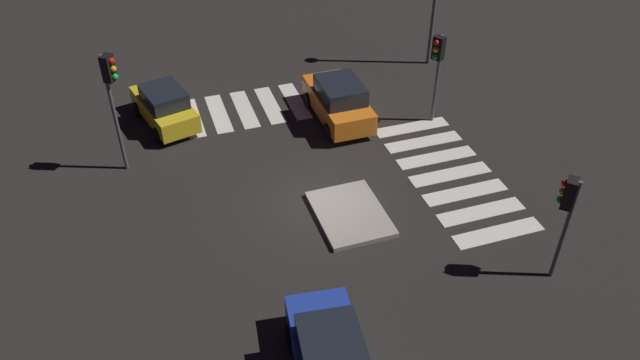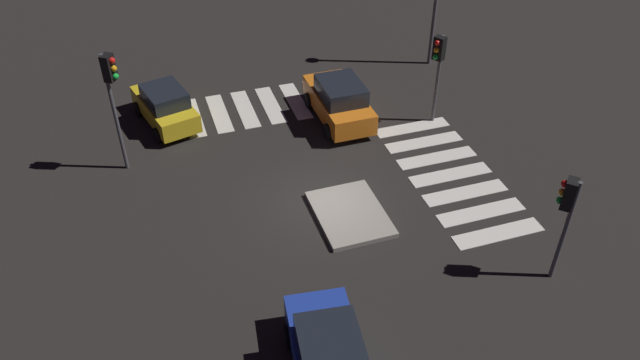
{
  "view_description": "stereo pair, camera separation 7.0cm",
  "coord_description": "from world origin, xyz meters",
  "px_view_note": "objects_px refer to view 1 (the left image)",
  "views": [
    {
      "loc": [
        -16.22,
        5.37,
        14.2
      ],
      "look_at": [
        0.0,
        0.0,
        1.0
      ],
      "focal_mm": 34.83,
      "sensor_mm": 36.0,
      "label": 1
    },
    {
      "loc": [
        -16.24,
        5.3,
        14.2
      ],
      "look_at": [
        0.0,
        0.0,
        1.0
      ],
      "focal_mm": 34.83,
      "sensor_mm": 36.0,
      "label": 2
    }
  ],
  "objects_px": {
    "traffic_island": "(350,214)",
    "traffic_light_east": "(438,58)",
    "car_blue": "(330,358)",
    "car_yellow": "(164,106)",
    "traffic_light_north": "(111,86)",
    "car_orange": "(339,101)",
    "traffic_light_south": "(567,205)"
  },
  "relations": [
    {
      "from": "traffic_island",
      "to": "traffic_light_east",
      "type": "relative_size",
      "value": 0.8
    },
    {
      "from": "traffic_island",
      "to": "car_blue",
      "type": "relative_size",
      "value": 0.73
    },
    {
      "from": "traffic_island",
      "to": "traffic_light_north",
      "type": "distance_m",
      "value": 9.45
    },
    {
      "from": "car_yellow",
      "to": "car_blue",
      "type": "height_order",
      "value": "car_blue"
    },
    {
      "from": "car_orange",
      "to": "traffic_light_north",
      "type": "distance_m",
      "value": 9.21
    },
    {
      "from": "traffic_island",
      "to": "traffic_light_south",
      "type": "xyz_separation_m",
      "value": [
        -4.51,
        -4.85,
        2.72
      ]
    },
    {
      "from": "traffic_island",
      "to": "traffic_light_south",
      "type": "bearing_deg",
      "value": -132.87
    },
    {
      "from": "traffic_light_east",
      "to": "traffic_light_north",
      "type": "distance_m",
      "value": 12.44
    },
    {
      "from": "traffic_light_south",
      "to": "traffic_island",
      "type": "bearing_deg",
      "value": 1.8
    },
    {
      "from": "traffic_light_east",
      "to": "traffic_light_south",
      "type": "bearing_deg",
      "value": 56.13
    },
    {
      "from": "traffic_island",
      "to": "traffic_light_south",
      "type": "height_order",
      "value": "traffic_light_south"
    },
    {
      "from": "traffic_light_east",
      "to": "traffic_light_north",
      "type": "xyz_separation_m",
      "value": [
        0.56,
        12.41,
        0.64
      ]
    },
    {
      "from": "car_blue",
      "to": "traffic_light_south",
      "type": "height_order",
      "value": "traffic_light_south"
    },
    {
      "from": "traffic_island",
      "to": "traffic_light_east",
      "type": "bearing_deg",
      "value": -49.0
    },
    {
      "from": "traffic_island",
      "to": "car_yellow",
      "type": "bearing_deg",
      "value": 33.12
    },
    {
      "from": "car_yellow",
      "to": "car_orange",
      "type": "distance_m",
      "value": 7.29
    },
    {
      "from": "car_blue",
      "to": "traffic_light_north",
      "type": "relative_size",
      "value": 0.89
    },
    {
      "from": "traffic_island",
      "to": "traffic_light_south",
      "type": "relative_size",
      "value": 0.84
    },
    {
      "from": "car_orange",
      "to": "car_blue",
      "type": "relative_size",
      "value": 1.02
    },
    {
      "from": "car_yellow",
      "to": "car_blue",
      "type": "distance_m",
      "value": 14.27
    },
    {
      "from": "car_orange",
      "to": "car_yellow",
      "type": "bearing_deg",
      "value": 73.55
    },
    {
      "from": "car_blue",
      "to": "car_yellow",
      "type": "bearing_deg",
      "value": 17.08
    },
    {
      "from": "traffic_light_east",
      "to": "car_yellow",
      "type": "bearing_deg",
      "value": -48.39
    },
    {
      "from": "car_yellow",
      "to": "traffic_light_north",
      "type": "bearing_deg",
      "value": 134.05
    },
    {
      "from": "traffic_island",
      "to": "car_yellow",
      "type": "relative_size",
      "value": 0.76
    },
    {
      "from": "traffic_island",
      "to": "car_orange",
      "type": "bearing_deg",
      "value": -15.87
    },
    {
      "from": "car_blue",
      "to": "car_orange",
      "type": "bearing_deg",
      "value": -13.5
    },
    {
      "from": "traffic_light_north",
      "to": "traffic_island",
      "type": "bearing_deg",
      "value": -2.92
    },
    {
      "from": "traffic_light_south",
      "to": "traffic_light_east",
      "type": "relative_size",
      "value": 0.95
    },
    {
      "from": "car_yellow",
      "to": "traffic_light_north",
      "type": "xyz_separation_m",
      "value": [
        -2.85,
        1.77,
        2.77
      ]
    },
    {
      "from": "traffic_light_south",
      "to": "traffic_light_east",
      "type": "xyz_separation_m",
      "value": [
        9.18,
        -0.52,
        0.15
      ]
    },
    {
      "from": "car_orange",
      "to": "traffic_light_north",
      "type": "bearing_deg",
      "value": 95.05
    }
  ]
}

